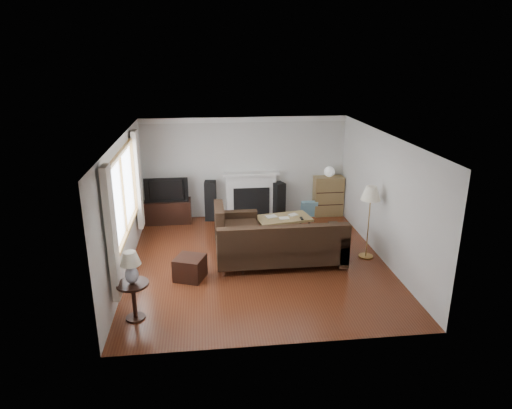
{
  "coord_description": "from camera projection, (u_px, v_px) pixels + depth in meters",
  "views": [
    {
      "loc": [
        -0.99,
        -8.22,
        3.97
      ],
      "look_at": [
        0.0,
        0.3,
        1.1
      ],
      "focal_mm": 32.0,
      "sensor_mm": 36.0,
      "label": 1
    }
  ],
  "objects": [
    {
      "name": "floor_lamp",
      "position": [
        369.0,
        222.0,
        9.07
      ],
      "size": [
        0.48,
        0.48,
        1.5
      ],
      "primitive_type": "cube",
      "rotation": [
        0.0,
        0.0,
        -0.29
      ],
      "color": "#AE7F3C",
      "rests_on": "ground"
    },
    {
      "name": "speaker_right",
      "position": [
        279.0,
        200.0,
        11.45
      ],
      "size": [
        0.34,
        0.37,
        0.89
      ],
      "primitive_type": "cube",
      "rotation": [
        0.0,
        0.0,
        0.36
      ],
      "color": "black",
      "rests_on": "ground"
    },
    {
      "name": "tv_stand",
      "position": [
        168.0,
        211.0,
        11.14
      ],
      "size": [
        1.11,
        0.5,
        0.56
      ],
      "primitive_type": "cube",
      "color": "black",
      "rests_on": "ground"
    },
    {
      "name": "room",
      "position": [
        258.0,
        202.0,
        8.71
      ],
      "size": [
        5.1,
        5.6,
        2.54
      ],
      "color": "#552412",
      "rests_on": "ground"
    },
    {
      "name": "curtain_near",
      "position": [
        112.0,
        234.0,
        6.78
      ],
      "size": [
        0.1,
        0.35,
        2.1
      ],
      "primitive_type": "cube",
      "color": "silver",
      "rests_on": "room"
    },
    {
      "name": "window",
      "position": [
        123.0,
        195.0,
        8.16
      ],
      "size": [
        0.12,
        2.74,
        1.54
      ],
      "primitive_type": "cube",
      "color": "olive",
      "rests_on": "room"
    },
    {
      "name": "coffee_table",
      "position": [
        283.0,
        227.0,
        10.27
      ],
      "size": [
        1.3,
        0.86,
        0.47
      ],
      "primitive_type": "cube",
      "rotation": [
        0.0,
        0.0,
        0.18
      ],
      "color": "olive",
      "rests_on": "ground"
    },
    {
      "name": "sectional_sofa",
      "position": [
        281.0,
        243.0,
        8.87
      ],
      "size": [
        2.7,
        1.97,
        0.87
      ],
      "primitive_type": "cube",
      "color": "black",
      "rests_on": "ground"
    },
    {
      "name": "globe_lamp",
      "position": [
        329.0,
        172.0,
        11.36
      ],
      "size": [
        0.26,
        0.26,
        0.26
      ],
      "primitive_type": "sphere",
      "color": "white",
      "rests_on": "bookshelf"
    },
    {
      "name": "speaker_left",
      "position": [
        211.0,
        201.0,
        11.25
      ],
      "size": [
        0.3,
        0.35,
        0.98
      ],
      "primitive_type": "cube",
      "rotation": [
        0.0,
        0.0,
        -0.1
      ],
      "color": "black",
      "rests_on": "ground"
    },
    {
      "name": "bookshelf",
      "position": [
        328.0,
        196.0,
        11.56
      ],
      "size": [
        0.73,
        0.35,
        1.01
      ],
      "primitive_type": "cube",
      "color": "olive",
      "rests_on": "ground"
    },
    {
      "name": "curtain_far",
      "position": [
        138.0,
        180.0,
        9.64
      ],
      "size": [
        0.1,
        0.35,
        2.1
      ],
      "primitive_type": "cube",
      "color": "silver",
      "rests_on": "room"
    },
    {
      "name": "footstool",
      "position": [
        190.0,
        268.0,
        8.37
      ],
      "size": [
        0.65,
        0.65,
        0.42
      ],
      "primitive_type": "cube",
      "rotation": [
        0.0,
        0.0,
        -0.37
      ],
      "color": "black",
      "rests_on": "ground"
    },
    {
      "name": "side_table",
      "position": [
        134.0,
        301.0,
        7.07
      ],
      "size": [
        0.5,
        0.5,
        0.62
      ],
      "primitive_type": "cube",
      "color": "black",
      "rests_on": "ground"
    },
    {
      "name": "table_lamp",
      "position": [
        131.0,
        268.0,
        6.89
      ],
      "size": [
        0.32,
        0.32,
        0.51
      ],
      "primitive_type": "cube",
      "color": "silver",
      "rests_on": "side_table"
    },
    {
      "name": "fireplace",
      "position": [
        251.0,
        195.0,
        11.43
      ],
      "size": [
        1.4,
        0.26,
        1.15
      ],
      "primitive_type": "cube",
      "color": "white",
      "rests_on": "room"
    },
    {
      "name": "television",
      "position": [
        167.0,
        189.0,
        10.95
      ],
      "size": [
        1.03,
        0.14,
        0.59
      ],
      "primitive_type": "imported",
      "color": "black",
      "rests_on": "tv_stand"
    }
  ]
}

